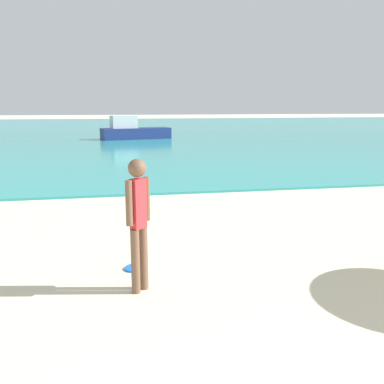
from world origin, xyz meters
TOP-DOWN VIEW (x-y plane):
  - water at (0.00, 40.38)m, footprint 160.00×60.00m
  - person_standing at (-1.40, 4.95)m, footprint 0.30×0.27m
  - frisbee at (-1.42, 5.65)m, footprint 0.29×0.29m
  - boat_near at (-0.22, 27.68)m, footprint 4.59×2.35m

SIDE VIEW (x-z plane):
  - frisbee at x=-1.42m, z-range 0.00..0.03m
  - water at x=0.00m, z-range 0.00..0.06m
  - boat_near at x=-0.22m, z-range -0.17..1.32m
  - person_standing at x=-1.40m, z-range 0.11..1.71m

